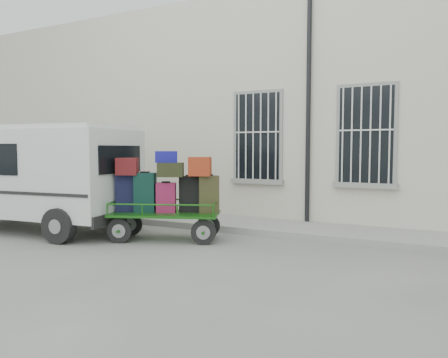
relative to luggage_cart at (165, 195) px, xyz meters
name	(u,v)px	position (x,y,z in m)	size (l,w,h in m)	color
ground	(216,247)	(1.29, -0.11, -0.96)	(80.00, 80.00, 0.00)	slate
building	(303,114)	(1.29, 5.39, 2.04)	(24.00, 5.15, 6.00)	beige
sidewalk	(260,226)	(1.29, 2.09, -0.88)	(24.00, 1.70, 0.15)	gray
luggage_cart	(165,195)	(0.00, 0.00, 0.00)	(2.66, 1.80, 1.89)	black
van	(35,171)	(-3.38, -0.50, 0.45)	(5.07, 2.65, 2.45)	silver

